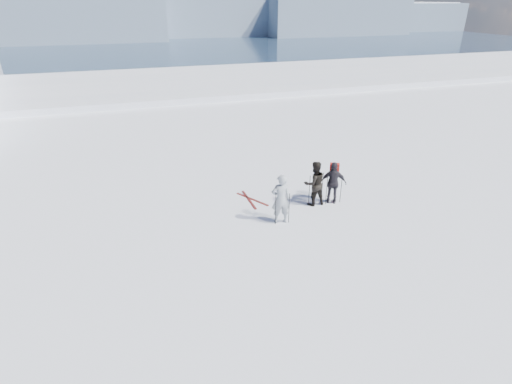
% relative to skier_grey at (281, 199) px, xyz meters
% --- Properties ---
extents(lake_basin, '(820.00, 820.00, 71.62)m').
position_rel_skier_grey_xyz_m(lake_basin, '(0.99, 26.78, -7.44)').
color(lake_basin, white).
rests_on(lake_basin, ground).
extents(far_mountain_range, '(770.00, 110.00, 53.00)m').
position_rel_skier_grey_xyz_m(far_mountain_range, '(30.59, 451.57, -8.13)').
color(far_mountain_range, slate).
rests_on(far_mountain_range, ground).
extents(skier_grey, '(0.73, 0.52, 1.88)m').
position_rel_skier_grey_xyz_m(skier_grey, '(0.00, 0.00, 0.00)').
color(skier_grey, '#99A0A7').
rests_on(skier_grey, ground).
extents(skier_dark, '(0.89, 0.70, 1.80)m').
position_rel_skier_grey_xyz_m(skier_dark, '(1.75, 0.92, -0.04)').
color(skier_dark, black).
rests_on(skier_dark, ground).
extents(skier_pack, '(1.08, 0.84, 1.72)m').
position_rel_skier_grey_xyz_m(skier_pack, '(2.52, 0.81, -0.08)').
color(skier_pack, black).
rests_on(skier_pack, ground).
extents(backpack, '(0.42, 0.35, 0.52)m').
position_rel_skier_grey_xyz_m(backpack, '(2.64, 1.04, 1.03)').
color(backpack, red).
rests_on(backpack, skier_pack).
extents(ski_poles, '(3.10, 1.00, 1.37)m').
position_rel_skier_grey_xyz_m(ski_poles, '(1.47, 0.50, -0.31)').
color(ski_poles, black).
rests_on(ski_poles, ground).
extents(skis_loose, '(0.95, 1.70, 0.03)m').
position_rel_skier_grey_xyz_m(skis_loose, '(-0.49, 2.04, -0.93)').
color(skis_loose, black).
rests_on(skis_loose, ground).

